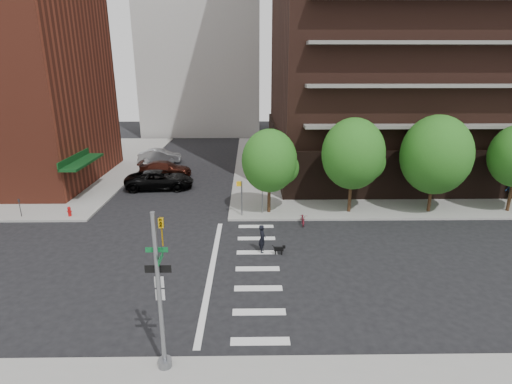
# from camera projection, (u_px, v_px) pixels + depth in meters

# --- Properties ---
(ground) EXTENTS (120.00, 120.00, 0.00)m
(ground) POSITION_uv_depth(u_px,v_px,m) (203.00, 269.00, 21.73)
(ground) COLOR black
(ground) RESTS_ON ground
(sidewalk_ne) EXTENTS (39.00, 33.00, 0.15)m
(sidewalk_ne) POSITION_uv_depth(u_px,v_px,m) (411.00, 164.00, 44.37)
(sidewalk_ne) COLOR gray
(sidewalk_ne) RESTS_ON ground
(sidewalk_nw) EXTENTS (31.00, 33.00, 0.15)m
(sidewalk_nw) POSITION_uv_depth(u_px,v_px,m) (4.00, 166.00, 43.77)
(sidewalk_nw) COLOR gray
(sidewalk_nw) RESTS_ON ground
(crosswalk) EXTENTS (3.85, 13.00, 0.01)m
(crosswalk) POSITION_uv_depth(u_px,v_px,m) (243.00, 269.00, 21.76)
(crosswalk) COLOR silver
(crosswalk) RESTS_ON ground
(tree_a) EXTENTS (4.00, 4.00, 5.90)m
(tree_a) POSITION_uv_depth(u_px,v_px,m) (269.00, 161.00, 28.65)
(tree_a) COLOR #301E11
(tree_a) RESTS_ON sidewalk_ne
(tree_b) EXTENTS (4.50, 4.50, 6.65)m
(tree_b) POSITION_uv_depth(u_px,v_px,m) (353.00, 154.00, 28.58)
(tree_b) COLOR #301E11
(tree_b) RESTS_ON sidewalk_ne
(tree_c) EXTENTS (5.00, 5.00, 6.80)m
(tree_c) POSITION_uv_depth(u_px,v_px,m) (436.00, 155.00, 28.69)
(tree_c) COLOR #301E11
(tree_c) RESTS_ON sidewalk_ne
(traffic_signal) EXTENTS (0.90, 0.75, 6.00)m
(traffic_signal) POSITION_uv_depth(u_px,v_px,m) (161.00, 306.00, 13.76)
(traffic_signal) COLOR slate
(traffic_signal) RESTS_ON sidewalk_s
(pedestrian_signal) EXTENTS (2.18, 0.67, 2.60)m
(pedestrian_signal) POSITION_uv_depth(u_px,v_px,m) (246.00, 192.00, 28.74)
(pedestrian_signal) COLOR slate
(pedestrian_signal) RESTS_ON sidewalk_ne
(fire_hydrant) EXTENTS (0.24, 0.24, 0.73)m
(fire_hydrant) POSITION_uv_depth(u_px,v_px,m) (69.00, 211.00, 28.85)
(fire_hydrant) COLOR #A50C0C
(fire_hydrant) RESTS_ON sidewalk_nw
(parking_meter) EXTENTS (0.10, 0.08, 1.32)m
(parking_meter) POSITION_uv_depth(u_px,v_px,m) (20.00, 206.00, 28.68)
(parking_meter) COLOR black
(parking_meter) RESTS_ON sidewalk_nw
(parked_car_black) EXTENTS (3.15, 6.14, 1.66)m
(parked_car_black) POSITION_uv_depth(u_px,v_px,m) (160.00, 180.00, 35.66)
(parked_car_black) COLOR black
(parked_car_black) RESTS_ON ground
(parked_car_maroon) EXTENTS (2.17, 5.17, 1.49)m
(parked_car_maroon) POSITION_uv_depth(u_px,v_px,m) (165.00, 169.00, 39.84)
(parked_car_maroon) COLOR #38150E
(parked_car_maroon) RESTS_ON ground
(parked_car_silver) EXTENTS (1.81, 4.78, 1.56)m
(parked_car_silver) POSITION_uv_depth(u_px,v_px,m) (160.00, 156.00, 45.25)
(parked_car_silver) COLOR gray
(parked_car_silver) RESTS_ON ground
(scooter) EXTENTS (0.62, 1.55, 0.80)m
(scooter) POSITION_uv_depth(u_px,v_px,m) (303.00, 219.00, 27.79)
(scooter) COLOR maroon
(scooter) RESTS_ON ground
(dog_walker) EXTENTS (0.65, 0.45, 1.73)m
(dog_walker) POSITION_uv_depth(u_px,v_px,m) (262.00, 239.00, 23.48)
(dog_walker) COLOR black
(dog_walker) RESTS_ON ground
(dog) EXTENTS (0.66, 0.19, 0.57)m
(dog) POSITION_uv_depth(u_px,v_px,m) (279.00, 249.00, 23.33)
(dog) COLOR black
(dog) RESTS_ON ground
(pedestrian_far) EXTENTS (0.90, 0.78, 1.59)m
(pedestrian_far) POSITION_uv_depth(u_px,v_px,m) (510.00, 190.00, 32.24)
(pedestrian_far) COLOR navy
(pedestrian_far) RESTS_ON sidewalk_ne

